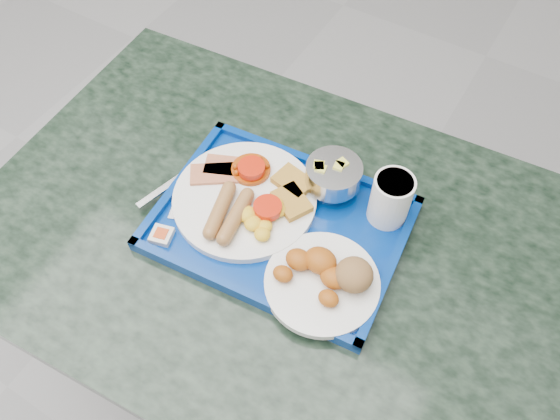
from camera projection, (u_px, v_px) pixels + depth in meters
name	position (u px, v px, depth m)	size (l,w,h in m)	color
floor	(7.00, 387.00, 1.49)	(6.00, 6.00, 0.00)	gray
table	(281.00, 282.00, 1.11)	(1.15, 0.81, 0.69)	slate
tray	(280.00, 225.00, 0.96)	(0.45, 0.35, 0.03)	navy
main_plate	(248.00, 198.00, 0.97)	(0.26, 0.26, 0.04)	white
bread_plate	(327.00, 277.00, 0.88)	(0.19, 0.19, 0.06)	white
fruit_bowl	(333.00, 175.00, 0.96)	(0.10, 0.10, 0.07)	#B7B7BA
juice_cup	(391.00, 198.00, 0.93)	(0.07, 0.07, 0.10)	white
spoon	(211.00, 170.00, 1.02)	(0.08, 0.18, 0.01)	#B7B7BA
knife	(178.00, 179.00, 1.01)	(0.01, 0.18, 0.00)	#B7B7BA
jam_packet	(162.00, 235.00, 0.94)	(0.04, 0.04, 0.01)	silver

